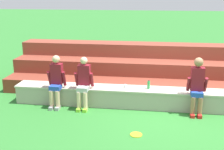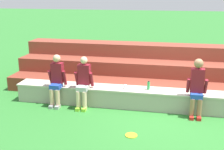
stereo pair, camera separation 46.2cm
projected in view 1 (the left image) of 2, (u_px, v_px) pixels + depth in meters
ground_plane at (171, 112)px, 7.59m from camera, size 80.00×80.00×0.00m
stone_seating_wall at (171, 98)px, 7.77m from camera, size 8.50×0.59×0.51m
brick_bleachers at (169, 71)px, 9.56m from camera, size 10.06×2.35×1.30m
person_far_left at (56, 80)px, 7.78m from camera, size 0.49×0.53×1.39m
person_left_of_center at (84, 82)px, 7.69m from camera, size 0.49×0.56×1.37m
person_center at (197, 85)px, 7.26m from camera, size 0.50×0.48×1.46m
water_bottle_center_gap at (149, 85)px, 7.77m from camera, size 0.07×0.07×0.23m
plastic_cup_right_end at (125, 86)px, 7.84m from camera, size 0.08×0.08×0.10m
frisbee at (136, 135)px, 6.38m from camera, size 0.26×0.26×0.02m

